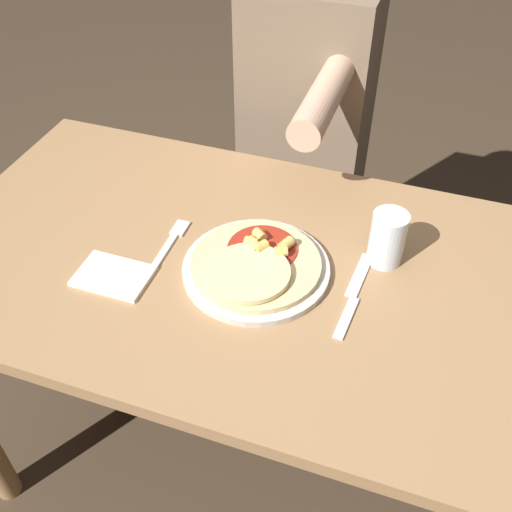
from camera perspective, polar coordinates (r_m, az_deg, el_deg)
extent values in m
plane|color=#423323|center=(1.73, -0.24, -18.70)|extent=(8.00, 8.00, 0.00)
cube|color=#9E754C|center=(1.15, -0.34, -1.34)|extent=(1.27, 0.70, 0.03)
cylinder|color=#9E754C|center=(1.79, -14.69, 0.64)|extent=(0.06, 0.06, 0.71)
cylinder|color=beige|center=(1.12, 0.00, -1.24)|extent=(0.28, 0.28, 0.01)
cylinder|color=#E0C689|center=(1.11, 0.00, -0.76)|extent=(0.24, 0.24, 0.01)
cylinder|color=#9E2819|center=(1.13, 0.60, 0.73)|extent=(0.13, 0.13, 0.00)
cylinder|color=beige|center=(1.07, -0.68, -1.57)|extent=(0.15, 0.15, 0.01)
cylinder|color=#E5BC5B|center=(1.12, -0.07, 1.09)|extent=(0.04, 0.04, 0.02)
cylinder|color=#E5BC5B|center=(1.14, 0.27, 2.02)|extent=(0.03, 0.03, 0.02)
cylinder|color=#E5BC5B|center=(1.11, 0.47, 0.88)|extent=(0.03, 0.03, 0.02)
cylinder|color=#E5BC5B|center=(1.10, 2.41, 0.45)|extent=(0.03, 0.03, 0.02)
cylinder|color=#E5BC5B|center=(1.12, 2.90, 1.14)|extent=(0.03, 0.03, 0.02)
cylinder|color=#E5BC5B|center=(1.12, -0.45, 1.33)|extent=(0.03, 0.02, 0.02)
cube|color=silver|center=(1.16, -9.03, 0.00)|extent=(0.02, 0.13, 0.00)
cube|color=silver|center=(1.22, -7.26, 2.65)|extent=(0.03, 0.05, 0.00)
cube|color=silver|center=(1.05, 8.59, -5.84)|extent=(0.03, 0.10, 0.00)
cube|color=silver|center=(1.13, 9.82, -1.83)|extent=(0.03, 0.12, 0.00)
cylinder|color=silver|center=(1.14, 12.40, 1.67)|extent=(0.07, 0.07, 0.11)
cube|color=silver|center=(1.14, -13.43, -1.84)|extent=(0.14, 0.10, 0.01)
cylinder|color=#2D2D38|center=(1.92, 1.93, 1.26)|extent=(0.11, 0.11, 0.48)
cylinder|color=#2D2D38|center=(1.90, 6.09, 0.30)|extent=(0.11, 0.11, 0.48)
cube|color=#75604C|center=(1.60, 4.92, 14.87)|extent=(0.32, 0.22, 0.57)
cylinder|color=tan|center=(1.30, 6.36, 14.52)|extent=(0.07, 0.30, 0.07)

